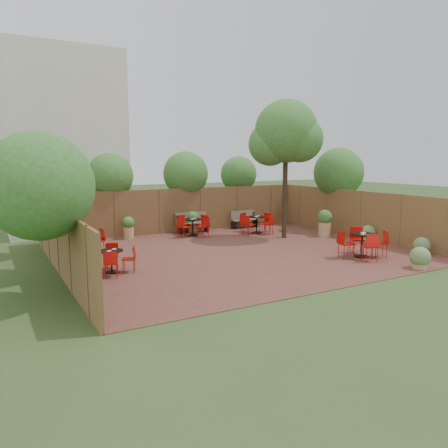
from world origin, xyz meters
TOP-DOWN VIEW (x-y plane):
  - ground at (0.00, 0.00)m, footprint 80.00×80.00m
  - courtyard_paving at (0.00, 0.00)m, footprint 12.00×10.00m
  - fence_back at (0.00, 5.00)m, footprint 12.00×0.08m
  - fence_left at (-6.00, 0.00)m, footprint 0.08×10.00m
  - fence_right at (6.00, 0.00)m, footprint 0.08×10.00m
  - neighbour_building at (-4.50, 8.00)m, footprint 5.00×4.00m
  - overhang_foliage at (-2.09, 1.97)m, footprint 15.67×10.43m
  - courtyard_tree at (3.18, 1.52)m, footprint 2.74×2.64m
  - park_bench_left at (0.36, 4.63)m, footprint 1.51×0.56m
  - park_bench_right at (3.10, 4.62)m, footprint 1.37×0.49m
  - bistro_tables at (-0.37, 1.07)m, footprint 9.98×8.09m
  - planters at (-0.66, 3.35)m, footprint 11.00×4.28m
  - low_shrubs at (4.88, -2.96)m, footprint 2.62×4.51m

SIDE VIEW (x-z plane):
  - ground at x=0.00m, z-range 0.00..0.00m
  - courtyard_paving at x=0.00m, z-range 0.00..0.02m
  - low_shrubs at x=4.88m, z-range 0.00..0.66m
  - park_bench_right at x=3.10m, z-range 0.03..0.87m
  - bistro_tables at x=-0.37m, z-range 0.00..0.93m
  - park_bench_left at x=0.36m, z-range 0.03..0.95m
  - planters at x=-0.66m, z-range 0.02..1.19m
  - fence_back at x=0.00m, z-range 0.00..2.00m
  - fence_left at x=-6.00m, z-range 0.00..2.00m
  - fence_right at x=6.00m, z-range 0.00..2.00m
  - overhang_foliage at x=-2.09m, z-range 1.43..3.88m
  - neighbour_building at x=-4.50m, z-range 0.00..8.00m
  - courtyard_tree at x=3.18m, z-range 1.40..7.10m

